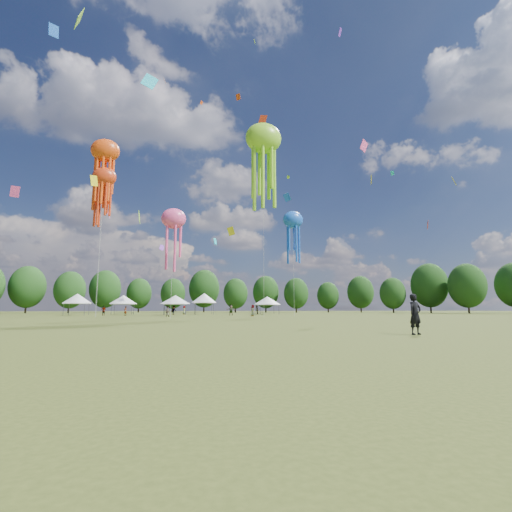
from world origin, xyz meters
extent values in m
plane|color=#384416|center=(0.00, 0.00, 0.00)|extent=(300.00, 300.00, 0.00)
imported|color=black|center=(7.00, -2.52, 0.94)|extent=(0.77, 0.59, 1.87)
imported|color=gray|center=(-5.00, 36.83, 0.77)|extent=(0.92, 0.83, 1.54)
imported|color=gray|center=(-2.10, 59.59, 0.85)|extent=(0.55, 0.84, 1.70)
imported|color=gray|center=(12.46, 56.38, 0.91)|extent=(1.00, 1.09, 1.82)
imported|color=gray|center=(-4.19, 55.77, 0.86)|extent=(1.27, 1.04, 1.72)
imported|color=gray|center=(-15.80, 49.18, 0.83)|extent=(1.03, 0.57, 1.66)
imported|color=gray|center=(5.69, 46.64, 0.92)|extent=(1.78, 0.89, 1.83)
imported|color=gray|center=(-11.79, 45.36, 0.77)|extent=(0.61, 0.67, 1.54)
imported|color=gray|center=(8.00, 39.12, 0.88)|extent=(0.82, 1.00, 1.75)
cylinder|color=#47474C|center=(-22.16, 49.48, 0.98)|extent=(0.08, 0.08, 1.96)
cylinder|color=#47474C|center=(-22.16, 52.76, 0.98)|extent=(0.08, 0.08, 1.96)
cylinder|color=#47474C|center=(-18.88, 49.48, 0.98)|extent=(0.08, 0.08, 1.96)
cylinder|color=#47474C|center=(-18.88, 52.76, 0.98)|extent=(0.08, 0.08, 1.96)
cube|color=white|center=(-20.52, 51.12, 2.01)|extent=(3.68, 3.68, 0.10)
cone|color=white|center=(-20.52, 51.12, 2.90)|extent=(4.79, 4.79, 1.68)
cylinder|color=#47474C|center=(-15.79, 56.88, 0.99)|extent=(0.08, 0.08, 1.98)
cylinder|color=#47474C|center=(-15.79, 60.59, 0.99)|extent=(0.08, 0.08, 1.98)
cylinder|color=#47474C|center=(-12.08, 56.88, 0.99)|extent=(0.08, 0.08, 1.98)
cylinder|color=#47474C|center=(-12.08, 60.59, 0.99)|extent=(0.08, 0.08, 1.98)
cube|color=white|center=(-13.94, 58.74, 2.03)|extent=(4.11, 4.11, 0.10)
cone|color=white|center=(-13.94, 58.74, 2.92)|extent=(5.34, 5.34, 1.69)
cylinder|color=#47474C|center=(-5.92, 51.93, 0.96)|extent=(0.08, 0.08, 1.93)
cylinder|color=#47474C|center=(-5.92, 55.90, 0.96)|extent=(0.08, 0.08, 1.93)
cylinder|color=#47474C|center=(-1.96, 51.93, 0.96)|extent=(0.08, 0.08, 1.93)
cylinder|color=#47474C|center=(-1.96, 55.90, 0.96)|extent=(0.08, 0.08, 1.93)
cube|color=white|center=(-3.94, 53.91, 1.98)|extent=(4.36, 4.36, 0.10)
cone|color=white|center=(-3.94, 53.91, 2.85)|extent=(5.67, 5.67, 1.65)
cylinder|color=#47474C|center=(-0.02, 55.17, 1.12)|extent=(0.08, 0.08, 2.23)
cylinder|color=#47474C|center=(-0.02, 58.65, 1.12)|extent=(0.08, 0.08, 2.23)
cylinder|color=#47474C|center=(3.46, 55.17, 1.12)|extent=(0.08, 0.08, 2.23)
cylinder|color=#47474C|center=(3.46, 58.65, 1.12)|extent=(0.08, 0.08, 2.23)
cube|color=white|center=(1.72, 56.91, 2.28)|extent=(3.87, 3.87, 0.10)
cone|color=white|center=(1.72, 56.91, 3.29)|extent=(5.03, 5.03, 1.91)
cylinder|color=#47474C|center=(12.39, 52.99, 0.94)|extent=(0.08, 0.08, 1.87)
cylinder|color=#47474C|center=(12.39, 56.82, 0.94)|extent=(0.08, 0.08, 1.87)
cylinder|color=#47474C|center=(16.22, 52.99, 0.94)|extent=(0.08, 0.08, 1.87)
cylinder|color=#47474C|center=(16.22, 56.82, 0.94)|extent=(0.08, 0.08, 1.87)
cube|color=white|center=(14.31, 54.91, 1.92)|extent=(4.22, 4.22, 0.10)
cone|color=white|center=(14.31, 54.91, 2.78)|extent=(5.49, 5.49, 1.61)
ellipsoid|color=red|center=(-14.78, 37.96, 20.52)|extent=(3.42, 2.39, 2.91)
cylinder|color=beige|center=(-14.78, 37.96, 10.26)|extent=(0.03, 0.03, 20.52)
ellipsoid|color=#91E325|center=(8.66, 34.34, 27.29)|extent=(5.64, 3.95, 4.79)
cylinder|color=beige|center=(8.66, 34.34, 13.65)|extent=(0.03, 0.03, 27.29)
ellipsoid|color=blue|center=(13.38, 34.73, 14.70)|extent=(3.14, 2.20, 2.67)
cylinder|color=beige|center=(13.38, 34.73, 7.35)|extent=(0.03, 0.03, 14.70)
ellipsoid|color=#EB480E|center=(-14.90, 38.11, 24.68)|extent=(4.15, 2.91, 3.53)
cylinder|color=beige|center=(-14.90, 38.11, 12.34)|extent=(0.03, 0.03, 24.68)
ellipsoid|color=#FF4B8F|center=(-4.43, 27.06, 12.08)|extent=(2.97, 2.08, 2.52)
cylinder|color=beige|center=(-4.43, 27.06, 6.04)|extent=(0.03, 0.03, 12.08)
cube|color=#EB480E|center=(5.45, 39.22, 36.72)|extent=(0.82, 0.76, 0.99)
cube|color=yellow|center=(8.00, 63.46, 18.65)|extent=(1.84, 0.98, 2.15)
cube|color=#91E325|center=(23.07, 67.37, 34.13)|extent=(0.78, 0.44, 0.92)
cube|color=#1BCCEC|center=(3.27, 52.12, 14.08)|extent=(0.74, 0.86, 1.24)
cube|color=#FF4B8F|center=(19.61, 23.59, 22.27)|extent=(1.49, 0.55, 1.73)
cube|color=purple|center=(26.67, 43.32, 55.96)|extent=(0.89, 1.59, 1.77)
cube|color=#EB480E|center=(-7.58, 57.72, 49.86)|extent=(0.51, 1.08, 1.11)
cube|color=yellow|center=(34.34, 25.13, 19.12)|extent=(1.07, 1.01, 1.22)
cube|color=#91E325|center=(-15.76, 23.69, 34.32)|extent=(1.13, 2.48, 2.65)
cube|color=blue|center=(-18.19, 23.34, 32.09)|extent=(0.85, 0.93, 1.49)
cube|color=#1BCCEC|center=(-8.19, 29.57, 31.37)|extent=(2.30, 0.91, 2.64)
cube|color=#FF4B8F|center=(-17.60, 58.06, 20.01)|extent=(0.81, 1.69, 1.93)
cube|color=red|center=(12.54, 50.89, 39.73)|extent=(1.81, 0.84, 2.24)
cube|color=yellow|center=(35.82, 49.76, 28.16)|extent=(0.65, 1.56, 2.10)
cube|color=#91E325|center=(9.33, 44.05, 51.47)|extent=(0.36, 0.99, 1.08)
cube|color=blue|center=(19.88, 58.40, 25.89)|extent=(1.97, 1.17, 1.92)
cube|color=#1BCCEC|center=(30.75, 34.45, 23.53)|extent=(0.55, 0.60, 0.69)
cube|color=#FF4B8F|center=(-32.33, 52.56, 21.72)|extent=(1.73, 0.45, 2.14)
cube|color=purple|center=(-6.73, 52.28, 12.52)|extent=(0.96, 0.72, 1.27)
cube|color=red|center=(36.71, 34.31, 14.94)|extent=(0.79, 1.10, 1.53)
cube|color=#EB480E|center=(0.36, 57.67, 45.81)|extent=(0.70, 0.48, 0.90)
cube|color=yellow|center=(-13.86, 27.47, 16.32)|extent=(0.80, 0.97, 1.44)
cube|color=#91E325|center=(-10.65, 48.78, 17.30)|extent=(0.29, 1.93, 2.28)
cylinder|color=#38281C|center=(-40.68, 85.49, 1.71)|extent=(0.44, 0.44, 3.41)
ellipsoid|color=#1C3F15|center=(-40.68, 85.49, 6.61)|extent=(8.53, 8.53, 10.66)
cylinder|color=#38281C|center=(-30.60, 85.02, 1.53)|extent=(0.44, 0.44, 3.07)
ellipsoid|color=#1C3F15|center=(-30.60, 85.02, 5.94)|extent=(7.66, 7.66, 9.58)
cylinder|color=#38281C|center=(-23.51, 93.33, 1.72)|extent=(0.44, 0.44, 3.43)
ellipsoid|color=#1C3F15|center=(-23.51, 93.33, 6.65)|extent=(8.58, 8.58, 10.73)
cylinder|color=#38281C|center=(-14.76, 98.96, 1.47)|extent=(0.44, 0.44, 2.95)
ellipsoid|color=#1C3F15|center=(-14.76, 98.96, 5.71)|extent=(7.37, 7.37, 9.21)
cylinder|color=#38281C|center=(-4.70, 95.06, 1.45)|extent=(0.44, 0.44, 2.89)
ellipsoid|color=#1C3F15|center=(-4.70, 95.06, 5.61)|extent=(7.23, 7.23, 9.04)
cylinder|color=#38281C|center=(4.91, 99.49, 1.92)|extent=(0.44, 0.44, 3.84)
ellipsoid|color=#1C3F15|center=(4.91, 99.49, 7.44)|extent=(9.60, 9.60, 11.99)
cylinder|color=#38281C|center=(13.19, 88.44, 1.42)|extent=(0.44, 0.44, 2.84)
ellipsoid|color=#1C3F15|center=(13.19, 88.44, 5.51)|extent=(7.11, 7.11, 8.89)
cylinder|color=#38281C|center=(22.93, 91.04, 1.58)|extent=(0.44, 0.44, 3.16)
ellipsoid|color=#1C3F15|center=(22.93, 91.04, 6.13)|extent=(7.91, 7.91, 9.88)
cylinder|color=#38281C|center=(30.69, 85.29, 1.44)|extent=(0.44, 0.44, 2.88)
ellipsoid|color=#1C3F15|center=(30.69, 85.29, 5.59)|extent=(7.21, 7.21, 9.01)
cylinder|color=#38281C|center=(41.52, 87.24, 1.31)|extent=(0.44, 0.44, 2.63)
ellipsoid|color=#1C3F15|center=(41.52, 87.24, 5.09)|extent=(6.57, 6.57, 8.22)
cylinder|color=#38281C|center=(50.52, 83.73, 1.56)|extent=(0.44, 0.44, 3.13)
ellipsoid|color=#1C3F15|center=(50.52, 83.73, 6.06)|extent=(7.81, 7.81, 9.77)
cylinder|color=#38281C|center=(53.64, 71.81, 1.36)|extent=(0.44, 0.44, 2.72)
ellipsoid|color=#1C3F15|center=(53.64, 71.81, 5.27)|extent=(6.80, 6.80, 8.50)
cylinder|color=#38281C|center=(62.96, 68.92, 1.90)|extent=(0.44, 0.44, 3.81)
ellipsoid|color=#1C3F15|center=(62.96, 68.92, 7.38)|extent=(9.52, 9.52, 11.90)
cylinder|color=#38281C|center=(66.57, 59.80, 1.76)|extent=(0.44, 0.44, 3.51)
ellipsoid|color=#1C3F15|center=(66.57, 59.80, 6.80)|extent=(8.78, 8.78, 10.97)
camera|label=1|loc=(-3.91, -17.77, 1.20)|focal=25.73mm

